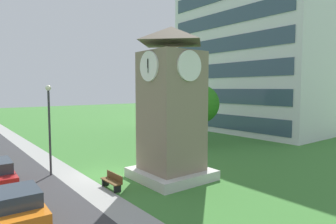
% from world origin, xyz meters
% --- Properties ---
extents(ground_plane, '(160.00, 160.00, 0.00)m').
position_xyz_m(ground_plane, '(0.00, 0.00, 0.00)').
color(ground_plane, '#3D7A33').
extents(kerb_strip, '(120.00, 1.60, 0.01)m').
position_xyz_m(kerb_strip, '(0.00, -1.78, 0.00)').
color(kerb_strip, '#9E9E99').
rests_on(kerb_strip, ground).
extents(office_building, '(19.73, 11.55, 22.40)m').
position_xyz_m(office_building, '(-7.02, 25.60, 11.20)').
color(office_building, silver).
rests_on(office_building, ground).
extents(clock_tower, '(4.39, 4.39, 9.57)m').
position_xyz_m(clock_tower, '(3.26, 3.17, 4.25)').
color(clock_tower, gray).
rests_on(clock_tower, ground).
extents(park_bench, '(1.81, 0.51, 0.88)m').
position_xyz_m(park_bench, '(2.72, -0.73, 0.46)').
color(park_bench, brown).
rests_on(park_bench, ground).
extents(street_lamp, '(0.36, 0.36, 5.97)m').
position_xyz_m(street_lamp, '(-2.21, -2.73, 3.69)').
color(street_lamp, '#333338').
rests_on(street_lamp, ground).
extents(tree_near_tower, '(3.90, 3.90, 6.13)m').
position_xyz_m(tree_near_tower, '(-3.82, 12.57, 4.17)').
color(tree_near_tower, '#513823').
rests_on(tree_near_tower, ground).
extents(parked_car_orange, '(4.08, 2.15, 1.69)m').
position_xyz_m(parked_car_orange, '(4.66, -6.04, 0.86)').
color(parked_car_orange, orange).
rests_on(parked_car_orange, ground).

